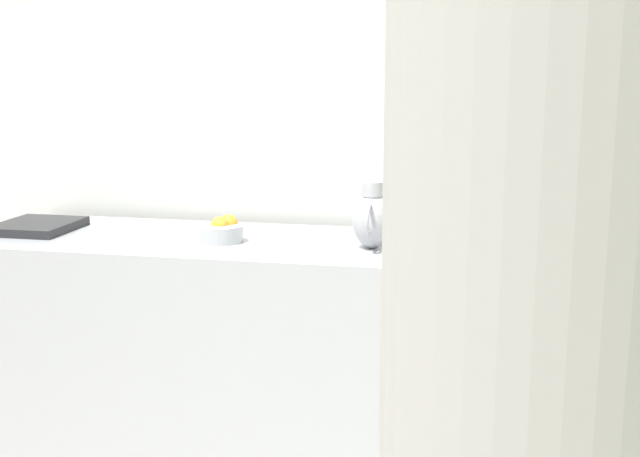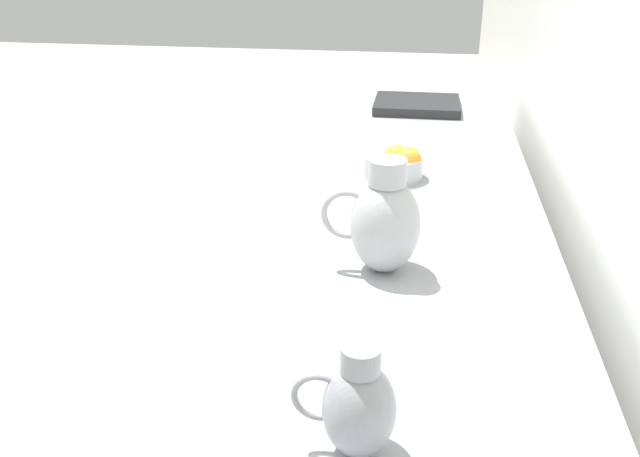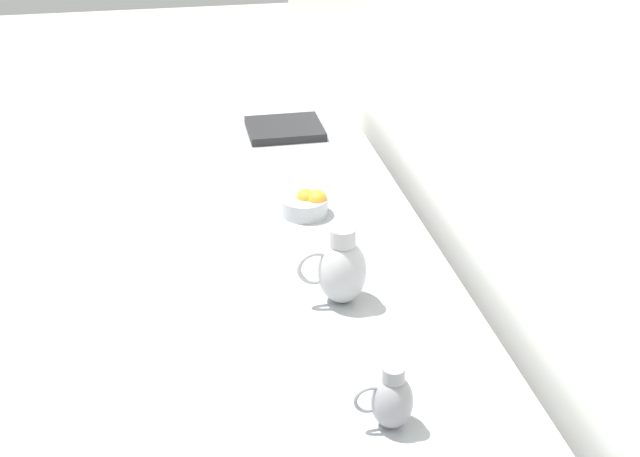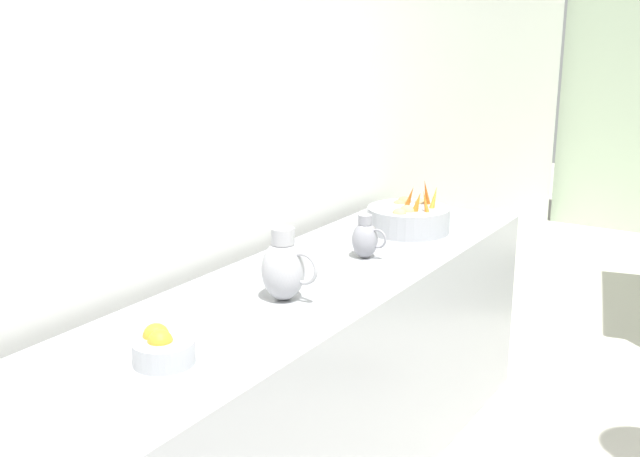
% 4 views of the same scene
% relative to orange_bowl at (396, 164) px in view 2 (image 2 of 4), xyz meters
% --- Properties ---
extents(prep_counter, '(0.70, 3.17, 0.87)m').
position_rel_orange_bowl_xyz_m(prep_counter, '(-0.05, 0.56, -0.48)').
color(prep_counter, '#9EA0A5').
rests_on(prep_counter, ground_plane).
extents(orange_bowl, '(0.17, 0.17, 0.10)m').
position_rel_orange_bowl_xyz_m(orange_bowl, '(0.00, 0.00, 0.00)').
color(orange_bowl, '#ADAFB5').
rests_on(orange_bowl, prep_counter).
extents(metal_pitcher_tall, '(0.21, 0.15, 0.25)m').
position_rel_orange_bowl_xyz_m(metal_pitcher_tall, '(0.00, 0.59, 0.07)').
color(metal_pitcher_tall, '#A3A3A8').
rests_on(metal_pitcher_tall, prep_counter).
extents(metal_pitcher_short, '(0.15, 0.11, 0.18)m').
position_rel_orange_bowl_xyz_m(metal_pitcher_short, '(-0.00, 1.16, 0.04)').
color(metal_pitcher_short, gray).
rests_on(metal_pitcher_short, prep_counter).
extents(counter_sink_basin, '(0.34, 0.30, 0.04)m').
position_rel_orange_bowl_xyz_m(counter_sink_basin, '(-0.05, -0.83, -0.02)').
color(counter_sink_basin, '#232326').
rests_on(counter_sink_basin, prep_counter).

